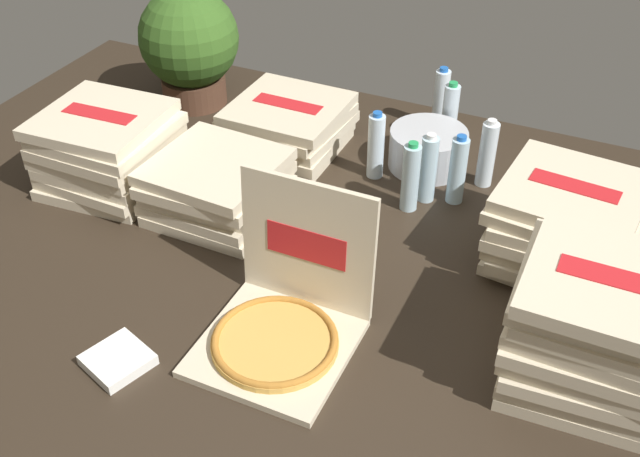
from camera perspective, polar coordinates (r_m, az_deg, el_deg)
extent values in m
cube|color=#2D2319|center=(2.20, -1.48, -4.44)|extent=(3.20, 2.40, 0.02)
cube|color=beige|center=(2.00, -3.43, -9.01)|extent=(0.38, 0.38, 0.02)
cylinder|color=gold|center=(1.98, -3.45, -8.62)|extent=(0.34, 0.34, 0.02)
torus|color=#B1712A|center=(1.98, -3.46, -8.44)|extent=(0.33, 0.33, 0.02)
cube|color=beige|center=(1.99, -0.95, -1.16)|extent=(0.38, 0.04, 0.38)
cube|color=red|center=(1.99, -1.07, -1.30)|extent=(0.23, 0.01, 0.10)
cube|color=beige|center=(2.49, -7.53, 1.73)|extent=(0.39, 0.39, 0.04)
cube|color=red|center=(2.48, -7.57, 2.12)|extent=(0.25, 0.07, 0.00)
cube|color=beige|center=(2.47, -7.74, 2.53)|extent=(0.39, 0.39, 0.04)
cube|color=red|center=(2.46, -7.78, 2.92)|extent=(0.25, 0.07, 0.00)
cube|color=beige|center=(2.46, -7.66, 3.42)|extent=(0.40, 0.40, 0.04)
cube|color=red|center=(2.45, -7.70, 3.82)|extent=(0.25, 0.08, 0.00)
cube|color=beige|center=(2.43, -7.98, 3.91)|extent=(0.39, 0.39, 0.04)
cube|color=beige|center=(2.41, -7.99, 4.69)|extent=(0.40, 0.40, 0.04)
cube|color=beige|center=(2.04, 19.33, -10.20)|extent=(0.41, 0.41, 0.04)
cube|color=red|center=(2.02, 19.45, -9.80)|extent=(0.25, 0.08, 0.00)
cube|color=beige|center=(2.01, 19.55, -9.42)|extent=(0.40, 0.40, 0.04)
cube|color=red|center=(2.00, 19.67, -9.01)|extent=(0.25, 0.08, 0.00)
cube|color=beige|center=(1.98, 19.78, -8.84)|extent=(0.41, 0.41, 0.04)
cube|color=beige|center=(1.96, 19.99, -7.94)|extent=(0.38, 0.38, 0.04)
cube|color=beige|center=(1.93, 20.03, -7.20)|extent=(0.39, 0.39, 0.04)
cube|color=beige|center=(1.91, 20.52, -6.27)|extent=(0.40, 0.40, 0.04)
cube|color=red|center=(1.90, 20.65, -5.82)|extent=(0.25, 0.08, 0.00)
cube|color=beige|center=(1.89, 21.09, -5.54)|extent=(0.39, 0.39, 0.04)
cube|color=red|center=(1.87, 21.22, -5.08)|extent=(0.25, 0.07, 0.00)
cube|color=beige|center=(1.87, 20.76, -4.32)|extent=(0.39, 0.39, 0.04)
cube|color=red|center=(1.86, 20.90, -3.85)|extent=(0.25, 0.07, 0.00)
cube|color=beige|center=(1.83, 21.37, -3.96)|extent=(0.39, 0.39, 0.04)
cube|color=red|center=(1.82, 21.52, -3.47)|extent=(0.25, 0.07, 0.00)
cube|color=beige|center=(2.80, -2.60, 6.44)|extent=(0.38, 0.38, 0.04)
cube|color=beige|center=(2.77, -2.53, 6.97)|extent=(0.38, 0.38, 0.04)
cube|color=red|center=(2.76, -2.54, 7.34)|extent=(0.25, 0.07, 0.00)
cube|color=beige|center=(2.76, -2.34, 7.81)|extent=(0.41, 0.41, 0.04)
cube|color=red|center=(2.75, -2.35, 8.18)|extent=(0.25, 0.08, 0.00)
cube|color=beige|center=(2.74, -2.52, 8.46)|extent=(0.41, 0.41, 0.04)
cube|color=red|center=(2.73, -2.53, 8.83)|extent=(0.25, 0.09, 0.00)
cube|color=beige|center=(2.72, -2.45, 9.08)|extent=(0.39, 0.39, 0.04)
cube|color=red|center=(2.71, -2.46, 9.46)|extent=(0.25, 0.07, 0.00)
cube|color=beige|center=(2.38, 17.79, -1.92)|extent=(0.42, 0.42, 0.04)
cube|color=red|center=(2.37, 17.88, -1.53)|extent=(0.26, 0.09, 0.00)
cube|color=beige|center=(2.34, 18.08, -1.54)|extent=(0.39, 0.39, 0.04)
cube|color=beige|center=(2.33, 17.84, -0.45)|extent=(0.39, 0.39, 0.04)
cube|color=red|center=(2.32, 17.94, -0.05)|extent=(0.25, 0.07, 0.00)
cube|color=beige|center=(2.29, 17.94, 0.07)|extent=(0.40, 0.40, 0.04)
cube|color=red|center=(2.28, 18.04, 0.48)|extent=(0.25, 0.08, 0.00)
cube|color=beige|center=(2.28, 18.34, 0.87)|extent=(0.39, 0.39, 0.04)
cube|color=beige|center=(2.26, 18.31, 1.66)|extent=(0.43, 0.43, 0.04)
cube|color=red|center=(2.24, 18.41, 2.09)|extent=(0.26, 0.10, 0.00)
cube|color=beige|center=(2.25, 18.71, 2.65)|extent=(0.42, 0.42, 0.04)
cube|color=red|center=(2.24, 18.81, 3.08)|extent=(0.26, 0.09, 0.00)
cube|color=beige|center=(2.70, -15.53, 3.73)|extent=(0.41, 0.41, 0.04)
cube|color=red|center=(2.69, -15.60, 4.10)|extent=(0.25, 0.09, 0.00)
cube|color=beige|center=(2.67, -15.37, 4.32)|extent=(0.39, 0.39, 0.04)
cube|color=beige|center=(2.66, -15.51, 5.10)|extent=(0.39, 0.39, 0.04)
cube|color=red|center=(2.65, -15.58, 5.47)|extent=(0.25, 0.07, 0.00)
cube|color=beige|center=(2.64, -15.81, 5.81)|extent=(0.39, 0.39, 0.04)
cube|color=beige|center=(2.62, -15.90, 6.42)|extent=(0.39, 0.39, 0.04)
cube|color=beige|center=(2.60, -15.87, 7.15)|extent=(0.39, 0.39, 0.04)
cube|color=beige|center=(2.59, -16.37, 7.98)|extent=(0.40, 0.40, 0.04)
cube|color=red|center=(2.58, -16.45, 8.37)|extent=(0.25, 0.08, 0.00)
cylinder|color=#B7BABF|center=(2.70, 8.19, 6.01)|extent=(0.27, 0.27, 0.14)
cylinder|color=white|center=(2.93, 9.16, 9.63)|extent=(0.06, 0.06, 0.23)
cylinder|color=blue|center=(2.87, 9.40, 11.84)|extent=(0.03, 0.03, 0.02)
cylinder|color=white|center=(2.61, 12.58, 5.51)|extent=(0.06, 0.06, 0.23)
cylinder|color=white|center=(2.55, 12.96, 7.89)|extent=(0.03, 0.03, 0.02)
cylinder|color=silver|center=(2.82, 9.83, 8.48)|extent=(0.06, 0.06, 0.23)
cylinder|color=#239951|center=(2.77, 10.10, 10.74)|extent=(0.03, 0.03, 0.02)
cylinder|color=silver|center=(2.44, 6.89, 3.83)|extent=(0.06, 0.06, 0.23)
cylinder|color=#239951|center=(2.38, 7.11, 6.34)|extent=(0.03, 0.03, 0.02)
cylinder|color=silver|center=(2.60, 4.27, 6.23)|extent=(0.06, 0.06, 0.23)
cylinder|color=blue|center=(2.54, 4.40, 8.65)|extent=(0.03, 0.03, 0.02)
cylinder|color=silver|center=(2.49, 8.21, 4.47)|extent=(0.06, 0.06, 0.23)
cylinder|color=white|center=(2.43, 8.47, 6.95)|extent=(0.03, 0.03, 0.02)
cylinder|color=silver|center=(2.50, 10.40, 4.33)|extent=(0.06, 0.06, 0.23)
cylinder|color=blue|center=(2.44, 10.73, 6.79)|extent=(0.03, 0.03, 0.02)
cylinder|color=#513323|center=(3.15, -9.52, 10.39)|extent=(0.26, 0.26, 0.11)
sphere|color=#31571D|center=(3.05, -9.95, 14.09)|extent=(0.39, 0.39, 0.39)
cube|color=white|center=(2.02, -15.11, -9.63)|extent=(0.19, 0.19, 0.03)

